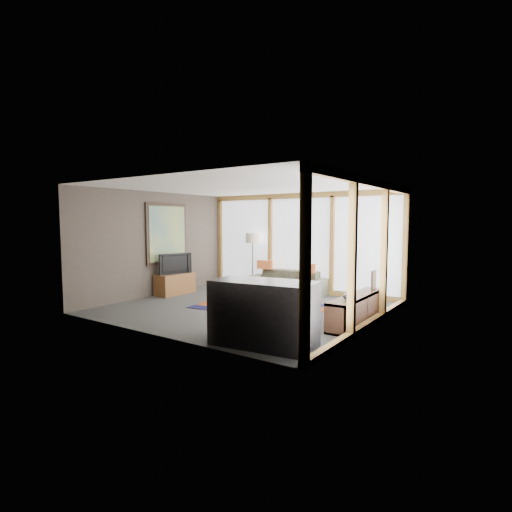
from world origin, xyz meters
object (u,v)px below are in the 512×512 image
Objects in this scene: television at (174,263)px; bar_counter at (264,313)px; sofa at (286,282)px; coffee_table at (269,302)px; floor_lamp at (253,261)px; bookshelf at (357,309)px; tv_console at (175,284)px.

bar_counter is at bearing -104.35° from television.
sofa is 2.00m from coffee_table.
coffee_table is at bearing -80.40° from television.
floor_lamp reaches higher than sofa.
floor_lamp reaches higher than bar_counter.
television is (-3.02, 0.21, 0.61)m from coffee_table.
floor_lamp reaches higher than coffee_table.
bookshelf is at bearing 64.73° from bar_counter.
bar_counter is (4.22, -2.27, 0.23)m from tv_console.
bar_counter reaches higher than coffee_table.
floor_lamp is at bearing 152.05° from bookshelf.
bookshelf is 4.90m from tv_console.
television reaches higher than tv_console.
floor_lamp is at bearing 57.02° from tv_console.
television is at bearing 144.87° from bar_counter.
tv_console is at bearing 175.32° from coffee_table.
television reaches higher than bookshelf.
sofa is 1.27m from floor_lamp.
floor_lamp reaches higher than bookshelf.
bookshelf is 2.26× the size of television.
coffee_table is 1.88m from bookshelf.
sofa is at bearing 34.85° from tv_console.
bookshelf is 1.33× the size of bar_counter.
tv_console is 0.68× the size of bar_counter.
tv_console is 0.53m from television.
coffee_table is 1.18× the size of television.
floor_lamp is 1.46× the size of tv_console.
sofa reaches higher than bookshelf.
floor_lamp is (-1.17, 0.18, 0.47)m from sofa.
bar_counter reaches higher than sofa.
bookshelf is 4.92m from television.
sofa is 3.13m from bookshelf.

